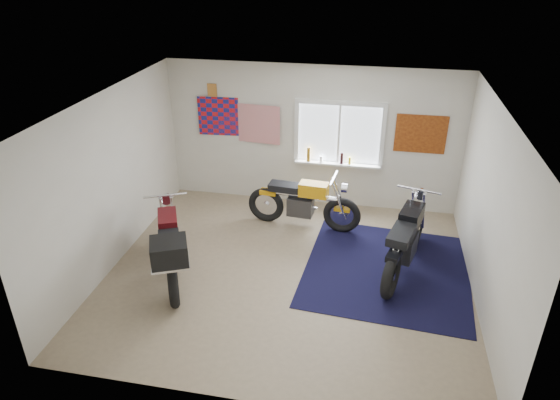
% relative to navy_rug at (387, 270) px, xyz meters
% --- Properties ---
extents(ground, '(5.50, 5.50, 0.00)m').
position_rel_navy_rug_xyz_m(ground, '(-1.51, -0.38, -0.01)').
color(ground, '#9E896B').
rests_on(ground, ground).
extents(room_shell, '(5.50, 5.50, 5.50)m').
position_rel_navy_rug_xyz_m(room_shell, '(-1.51, -0.38, 1.63)').
color(room_shell, white).
rests_on(room_shell, ground).
extents(navy_rug, '(2.69, 2.78, 0.01)m').
position_rel_navy_rug_xyz_m(navy_rug, '(0.00, 0.00, 0.00)').
color(navy_rug, black).
rests_on(navy_rug, ground).
extents(window_assembly, '(1.66, 0.17, 1.26)m').
position_rel_navy_rug_xyz_m(window_assembly, '(-1.01, 2.09, 1.36)').
color(window_assembly, white).
rests_on(window_assembly, room_shell).
extents(oil_bottles, '(0.84, 0.07, 0.28)m').
position_rel_navy_rug_xyz_m(oil_bottles, '(-1.25, 2.02, 1.01)').
color(oil_bottles, brown).
rests_on(oil_bottles, window_assembly).
extents(flag_display, '(1.60, 0.10, 1.17)m').
position_rel_navy_rug_xyz_m(flag_display, '(-3.41, 2.10, 2.14)').
color(flag_display, red).
rests_on(flag_display, room_shell).
extents(triumph_poster, '(0.90, 0.03, 0.70)m').
position_rel_navy_rug_xyz_m(triumph_poster, '(0.44, 2.10, 1.54)').
color(triumph_poster, '#A54C14').
rests_on(triumph_poster, room_shell).
extents(yellow_triumph, '(2.07, 0.62, 1.04)m').
position_rel_navy_rug_xyz_m(yellow_triumph, '(-1.51, 1.13, 0.45)').
color(yellow_triumph, black).
rests_on(yellow_triumph, ground).
extents(black_chrome_bike, '(0.87, 2.20, 1.16)m').
position_rel_navy_rug_xyz_m(black_chrome_bike, '(0.23, 0.10, 0.50)').
color(black_chrome_bike, black).
rests_on(black_chrome_bike, navy_rug).
extents(maroon_tourer, '(1.20, 2.11, 1.11)m').
position_rel_navy_rug_xyz_m(maroon_tourer, '(-3.19, -0.89, 0.57)').
color(maroon_tourer, black).
rests_on(maroon_tourer, ground).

